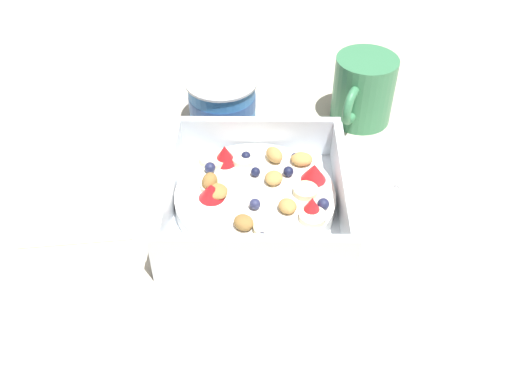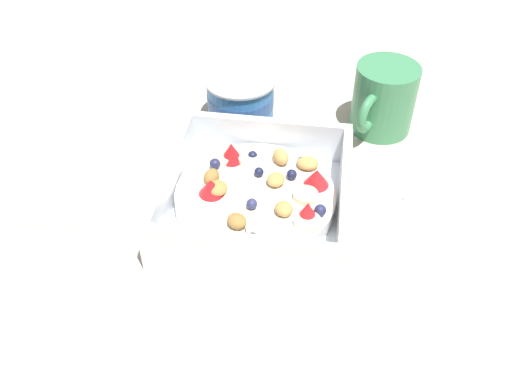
% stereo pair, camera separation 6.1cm
% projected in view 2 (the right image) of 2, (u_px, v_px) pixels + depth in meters
% --- Properties ---
extents(ground_plane, '(2.40, 2.40, 0.00)m').
position_uv_depth(ground_plane, '(256.00, 207.00, 0.64)').
color(ground_plane, beige).
extents(fruit_bowl, '(0.20, 0.20, 0.06)m').
position_uv_depth(fruit_bowl, '(256.00, 198.00, 0.62)').
color(fruit_bowl, white).
rests_on(fruit_bowl, ground).
extents(spoon, '(0.10, 0.16, 0.01)m').
position_uv_depth(spoon, '(405.00, 197.00, 0.64)').
color(spoon, silver).
rests_on(spoon, ground).
extents(yogurt_cup, '(0.09, 0.09, 0.06)m').
position_uv_depth(yogurt_cup, '(240.00, 100.00, 0.74)').
color(yogurt_cup, '#3370B7').
rests_on(yogurt_cup, ground).
extents(coffee_mug, '(0.08, 0.10, 0.09)m').
position_uv_depth(coffee_mug, '(383.00, 99.00, 0.72)').
color(coffee_mug, '#3D8456').
rests_on(coffee_mug, ground).
extents(folded_napkin, '(0.13, 0.13, 0.01)m').
position_uv_depth(folded_napkin, '(89.00, 190.00, 0.66)').
color(folded_napkin, silver).
rests_on(folded_napkin, ground).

